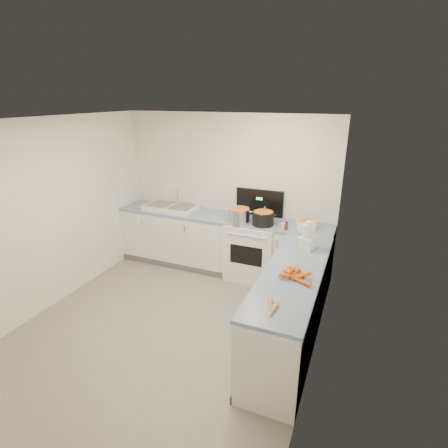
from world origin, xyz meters
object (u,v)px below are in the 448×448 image
at_px(mixing_bowl, 306,225).
at_px(stove, 253,248).
at_px(extract_bottle, 286,226).
at_px(spice_jar, 283,227).
at_px(sink, 172,207).
at_px(black_pot, 263,219).
at_px(food_processor, 308,237).
at_px(steel_pot, 239,216).

bearing_deg(mixing_bowl, stove, 175.33).
xyz_separation_m(extract_bottle, spice_jar, (-0.05, -0.03, -0.01)).
distance_m(stove, sink, 1.54).
distance_m(black_pot, food_processor, 0.96).
relative_size(steel_pot, black_pot, 1.04).
bearing_deg(spice_jar, steel_pot, 174.38).
relative_size(sink, steel_pot, 2.64).
distance_m(black_pot, spice_jar, 0.34).
height_order(extract_bottle, spice_jar, extract_bottle).
height_order(mixing_bowl, spice_jar, mixing_bowl).
height_order(spice_jar, food_processor, food_processor).
xyz_separation_m(black_pot, spice_jar, (0.32, -0.10, -0.05)).
height_order(stove, food_processor, stove).
bearing_deg(food_processor, mixing_bowl, 101.63).
bearing_deg(mixing_bowl, steel_pot, -174.72).
xyz_separation_m(stove, food_processor, (0.93, -0.71, 0.62)).
bearing_deg(food_processor, steel_pot, 153.41).
relative_size(stove, extract_bottle, 12.61).
bearing_deg(extract_bottle, spice_jar, -147.77).
bearing_deg(extract_bottle, sink, 174.06).
relative_size(stove, spice_jar, 16.34).
distance_m(sink, food_processor, 2.49).
distance_m(spice_jar, food_processor, 0.66).
xyz_separation_m(stove, spice_jar, (0.50, -0.22, 0.51)).
bearing_deg(spice_jar, extract_bottle, 32.23).
bearing_deg(extract_bottle, food_processor, -53.58).
relative_size(steel_pot, extract_bottle, 3.02).
bearing_deg(black_pot, sink, 175.16).
bearing_deg(stove, spice_jar, -24.02).
distance_m(extract_bottle, spice_jar, 0.06).
distance_m(stove, spice_jar, 0.75).
distance_m(steel_pot, black_pot, 0.36).
bearing_deg(stove, extract_bottle, -19.32).
bearing_deg(black_pot, food_processor, -38.13).
relative_size(steel_pot, mixing_bowl, 1.18).
height_order(black_pot, mixing_bowl, black_pot).
height_order(stove, sink, stove).
bearing_deg(food_processor, sink, 163.00).
height_order(sink, steel_pot, sink).
relative_size(sink, mixing_bowl, 3.13).
distance_m(black_pot, mixing_bowl, 0.62).
relative_size(steel_pot, spice_jar, 3.91).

